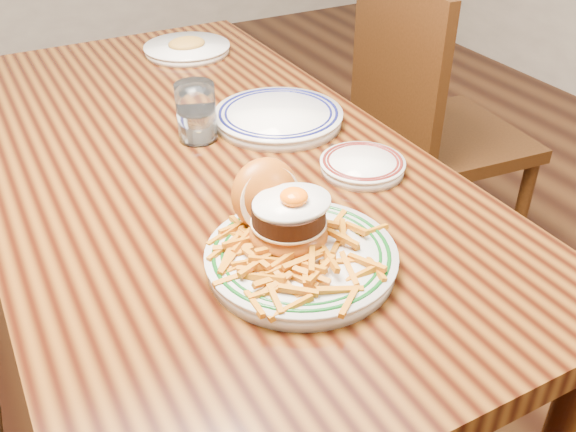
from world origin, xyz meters
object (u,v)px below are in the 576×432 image
table (198,187)px  main_plate (295,241)px  chair_right (426,127)px  side_plate (362,164)px

table → main_plate: main_plate is taller
table → chair_right: chair_right is taller
table → chair_right: bearing=15.5°
main_plate → side_plate: 0.32m
chair_right → main_plate: chair_right is taller
main_plate → side_plate: (0.26, 0.19, -0.03)m
chair_right → side_plate: 0.77m
chair_right → main_plate: (-0.82, -0.65, 0.27)m
chair_right → main_plate: 1.09m
side_plate → table: bearing=156.5°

